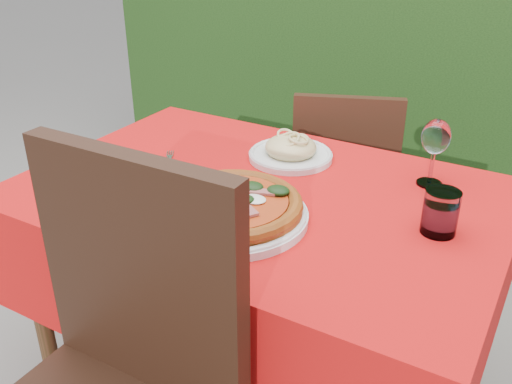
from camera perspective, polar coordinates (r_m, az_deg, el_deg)
The scene contains 8 objects.
hedge at distance 2.85m, azimuth 16.72°, elevation 15.56°, with size 3.20×0.55×1.78m.
dining_table at distance 1.58m, azimuth 0.29°, elevation -4.66°, with size 1.26×0.86×0.75m.
chair_far at distance 2.20m, azimuth 8.70°, elevation 1.17°, with size 0.49×0.49×0.84m.
pizza_plate at distance 1.35m, azimuth -2.58°, elevation -1.62°, with size 0.38×0.38×0.07m.
pasta_plate at distance 1.69m, azimuth 3.49°, elevation 4.14°, with size 0.25×0.25×0.07m.
water_glass at distance 1.36m, azimuth 17.94°, elevation -2.14°, with size 0.08×0.08×0.11m.
wine_glass at distance 1.56m, azimuth 17.53°, elevation 5.02°, with size 0.08×0.08×0.19m.
fork at distance 1.66m, azimuth -8.75°, elevation 2.69°, with size 0.02×0.19×0.00m, color silver.
Camera 1 is at (0.67, -1.17, 1.43)m, focal length 40.00 mm.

